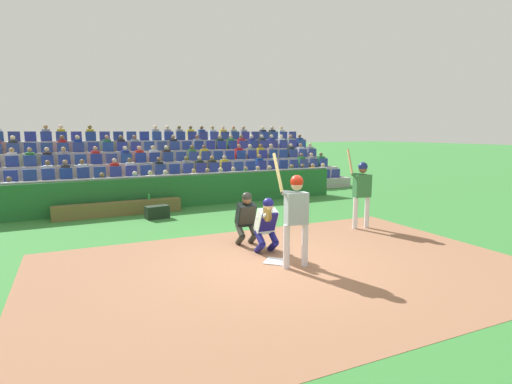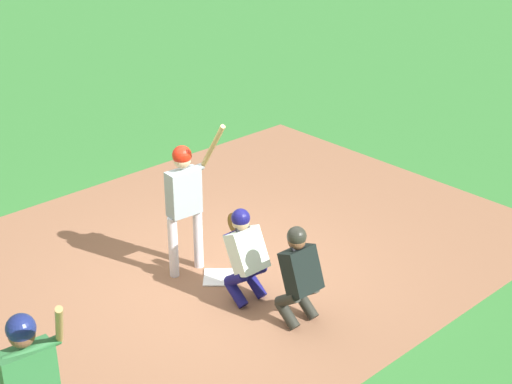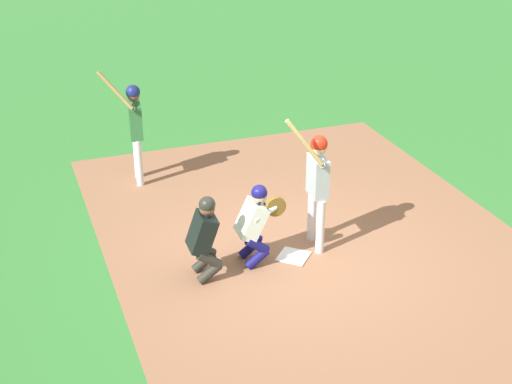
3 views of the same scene
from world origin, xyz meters
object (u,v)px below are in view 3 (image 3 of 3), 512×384
at_px(catcher_crouching, 256,220).
at_px(home_plate_umpire, 205,234).
at_px(batter_at_plate, 317,179).
at_px(home_plate_marker, 293,256).
at_px(on_deck_batter, 135,122).

relative_size(catcher_crouching, home_plate_umpire, 0.98).
xyz_separation_m(batter_at_plate, home_plate_umpire, (0.18, -1.86, -0.46)).
relative_size(batter_at_plate, home_plate_umpire, 1.73).
xyz_separation_m(catcher_crouching, home_plate_umpire, (0.10, -0.83, -0.01)).
distance_m(batter_at_plate, catcher_crouching, 1.13).
height_order(home_plate_marker, batter_at_plate, batter_at_plate).
bearing_deg(catcher_crouching, batter_at_plate, 94.48).
bearing_deg(home_plate_marker, on_deck_batter, -157.27).
bearing_deg(batter_at_plate, on_deck_batter, -150.18).
distance_m(catcher_crouching, on_deck_batter, 3.63).
xyz_separation_m(batter_at_plate, catcher_crouching, (0.08, -1.04, -0.45)).
distance_m(home_plate_marker, on_deck_batter, 4.05).
xyz_separation_m(batter_at_plate, on_deck_batter, (-3.40, -1.95, 0.00)).
height_order(home_plate_marker, catcher_crouching, catcher_crouching).
relative_size(batter_at_plate, catcher_crouching, 1.76).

